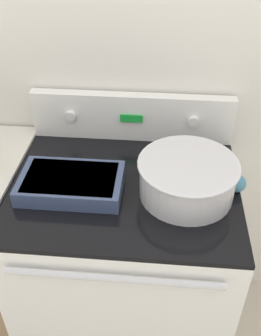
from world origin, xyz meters
TOP-DOWN VIEW (x-y plane):
  - kitchen_wall at (0.00, 0.71)m, footprint 8.00×0.05m
  - stove_range at (0.00, 0.34)m, footprint 0.82×0.70m
  - control_panel at (0.00, 0.65)m, footprint 0.82×0.07m
  - mixing_bowl at (0.22, 0.30)m, footprint 0.34×0.34m
  - casserole_dish at (-0.18, 0.29)m, footprint 0.36×0.22m
  - ladle at (0.39, 0.35)m, footprint 0.06×0.26m

SIDE VIEW (x-z plane):
  - stove_range at x=0.00m, z-range 0.00..0.95m
  - ladle at x=0.39m, z-range 0.95..1.01m
  - casserole_dish at x=-0.18m, z-range 0.95..1.01m
  - mixing_bowl at x=0.22m, z-range 0.96..1.09m
  - control_panel at x=0.00m, z-range 0.95..1.15m
  - kitchen_wall at x=0.00m, z-range 0.00..2.50m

